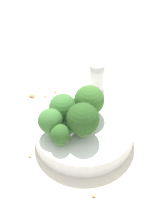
% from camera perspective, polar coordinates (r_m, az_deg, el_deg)
% --- Properties ---
extents(ground_plane, '(3.00, 3.00, 0.00)m').
position_cam_1_polar(ground_plane, '(0.63, 0.00, -4.67)').
color(ground_plane, beige).
extents(bowl, '(0.19, 0.19, 0.04)m').
position_cam_1_polar(bowl, '(0.61, 0.00, -3.57)').
color(bowl, white).
rests_on(bowl, ground_plane).
extents(broccoli_floret_0, '(0.04, 0.04, 0.04)m').
position_cam_1_polar(broccoli_floret_0, '(0.55, -4.36, -4.21)').
color(broccoli_floret_0, '#7A9E5B').
rests_on(broccoli_floret_0, bowl).
extents(broccoli_floret_1, '(0.05, 0.05, 0.06)m').
position_cam_1_polar(broccoli_floret_1, '(0.59, -3.87, 0.77)').
color(broccoli_floret_1, '#8EB770').
rests_on(broccoli_floret_1, bowl).
extents(broccoli_floret_2, '(0.05, 0.05, 0.06)m').
position_cam_1_polar(broccoli_floret_2, '(0.57, -6.15, -1.69)').
color(broccoli_floret_2, '#8EB770').
rests_on(broccoli_floret_2, bowl).
extents(broccoli_floret_3, '(0.06, 0.06, 0.07)m').
position_cam_1_polar(broccoli_floret_3, '(0.55, -0.24, -1.40)').
color(broccoli_floret_3, '#8EB770').
rests_on(broccoli_floret_3, bowl).
extents(broccoli_floret_4, '(0.06, 0.06, 0.07)m').
position_cam_1_polar(broccoli_floret_4, '(0.60, 0.71, 2.15)').
color(broccoli_floret_4, '#84AD66').
rests_on(broccoli_floret_4, bowl).
extents(pepper_shaker, '(0.04, 0.04, 0.07)m').
position_cam_1_polar(pepper_shaker, '(0.71, 2.35, 6.56)').
color(pepper_shaker, silver).
rests_on(pepper_shaker, ground_plane).
extents(almond_crumb_0, '(0.01, 0.01, 0.01)m').
position_cam_1_polar(almond_crumb_0, '(0.72, -9.54, 3.05)').
color(almond_crumb_0, '#AD7F4C').
rests_on(almond_crumb_0, ground_plane).
extents(almond_crumb_1, '(0.01, 0.01, 0.01)m').
position_cam_1_polar(almond_crumb_1, '(0.73, -5.30, 3.78)').
color(almond_crumb_1, tan).
rests_on(almond_crumb_1, ground_plane).
extents(almond_crumb_2, '(0.01, 0.01, 0.01)m').
position_cam_1_polar(almond_crumb_2, '(0.72, -7.21, 2.98)').
color(almond_crumb_2, tan).
rests_on(almond_crumb_2, ground_plane).
extents(almond_crumb_3, '(0.01, 0.01, 0.01)m').
position_cam_1_polar(almond_crumb_3, '(0.60, -9.92, -7.78)').
color(almond_crumb_3, tan).
rests_on(almond_crumb_3, ground_plane).
extents(almond_crumb_4, '(0.01, 0.01, 0.01)m').
position_cam_1_polar(almond_crumb_4, '(0.54, 1.75, -14.96)').
color(almond_crumb_4, tan).
rests_on(almond_crumb_4, ground_plane).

